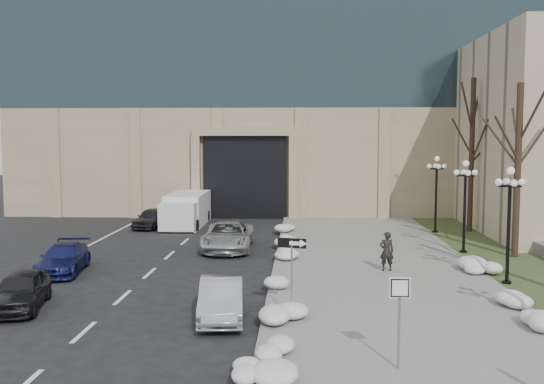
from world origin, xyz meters
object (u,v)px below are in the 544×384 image
Objects in this scene: car_d at (228,236)px; lamppost_c at (465,194)px; lamppost_d at (436,184)px; box_truck at (186,210)px; car_a at (21,290)px; pedestrian at (387,251)px; keep_sign at (399,303)px; one_way_sign at (297,253)px; car_b at (221,299)px; car_e at (152,218)px; lamppost_b at (509,209)px; car_c at (63,259)px.

lamppost_c is at bearing -4.37° from car_d.
box_truck is at bearing 170.41° from lamppost_d.
car_a is 0.81× the size of lamppost_c.
keep_sign is (-1.26, -11.24, 0.82)m from pedestrian.
one_way_sign is 0.56× the size of lamppost_d.
lamppost_c is at bearing 40.51° from car_b.
one_way_sign reaches higher than car_e.
lamppost_c is at bearing 90.00° from lamppost_b.
pedestrian is (13.39, 6.09, 0.32)m from car_a.
lamppost_c reaches higher than car_a.
car_b is 0.84× the size of lamppost_c.
car_a is at bearing -149.32° from lamppost_c.
box_truck is at bearing 72.09° from car_a.
car_d reaches higher than car_c.
car_e is 26.75m from keep_sign.
car_a is 2.24× the size of pedestrian.
car_e is at bearing 129.71° from one_way_sign.
car_e is at bearing 79.44° from car_c.
pedestrian is (13.45, -12.54, 0.33)m from car_e.
car_a reaches higher than car_b.
car_b is 1.62× the size of keep_sign.
car_e is 2.22× the size of pedestrian.
lamppost_d reaches higher than keep_sign.
car_c is at bearing -140.95° from car_d.
lamppost_c is (5.75, 15.75, 1.27)m from keep_sign.
car_d is 9.12m from pedestrian.
pedestrian is (14.11, 0.52, 0.36)m from car_c.
keep_sign is 10.97m from lamppost_b.
lamppost_b reaches higher than car_c.
car_b is at bearing -121.10° from lamppost_d.
car_e is at bearing 126.82° from car_d.
keep_sign is at bearing -47.50° from car_c.
box_truck is 21.93m from one_way_sign.
pedestrian reaches higher than car_e.
lamppost_d reaches higher than car_e.
car_b is 0.93× the size of car_c.
car_d is 12.28m from lamppost_c.
lamppost_d reaches higher than car_c.
car_e is 19.80m from lamppost_c.
car_a is at bearing -136.26° from lamppost_d.
car_c is 0.90× the size of lamppost_b.
one_way_sign is 5.12m from keep_sign.
lamppost_c reaches higher than one_way_sign.
pedestrian is at bearing 81.78° from keep_sign.
box_truck reaches higher than car_a.
car_a is at bearing -119.09° from car_d.
one_way_sign reaches higher than pedestrian.
lamppost_d is (4.49, 11.01, 2.09)m from pedestrian.
car_a is at bearing -167.07° from lamppost_b.
car_e is (-5.89, 7.44, -0.09)m from car_d.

